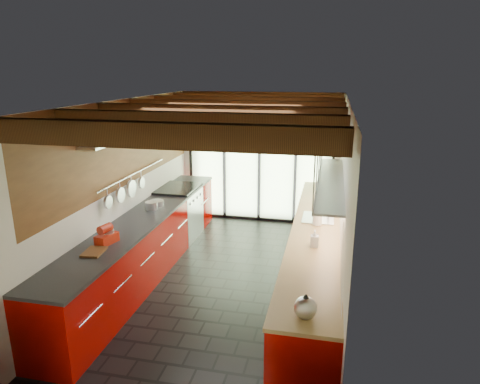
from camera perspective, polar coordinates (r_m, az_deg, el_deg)
The scene contains 18 objects.
ground at distance 6.51m, azimuth -1.70°, elevation -11.55°, with size 5.50×5.50×0.00m, color black.
room_shell at distance 5.93m, azimuth -1.83°, elevation 2.77°, with size 5.50×5.50×5.50m.
ceiling_beams at distance 6.16m, azimuth -1.02°, elevation 10.90°, with size 3.14×5.06×4.90m.
glass_door at distance 8.52m, azimuth 2.62°, elevation 6.86°, with size 2.95×0.10×2.90m.
left_counter at distance 6.71m, azimuth -12.43°, elevation -6.72°, with size 0.68×5.00×0.92m.
range_stove at distance 7.96m, azimuth -8.13°, elevation -2.78°, with size 0.66×0.90×0.97m.
right_counter at distance 6.15m, azimuth 10.00°, elevation -8.74°, with size 0.68×5.00×0.92m.
sink_assembly at distance 6.34m, azimuth 10.51°, elevation -3.15°, with size 0.45×0.52×0.43m.
upper_cabinets_right at distance 6.01m, azimuth 12.26°, elevation 4.50°, with size 0.34×3.00×3.00m.
left_wall_fixtures at distance 6.52m, azimuth -14.18°, elevation 5.54°, with size 0.28×2.60×0.96m.
stand_mixer at distance 5.61m, azimuth -17.34°, elevation -5.54°, with size 0.23×0.31×0.26m.
pot_large at distance 6.77m, azimuth -11.70°, elevation -1.78°, with size 0.20×0.20×0.12m, color silver.
pot_small at distance 6.94m, azimuth -11.07°, elevation -1.47°, with size 0.23×0.23×0.09m, color silver.
cutting_board at distance 5.39m, azimuth -18.88°, elevation -7.56°, with size 0.22×0.31×0.03m, color brown.
kettle at distance 3.89m, azimuth 8.72°, elevation -14.85°, with size 0.23×0.26×0.24m.
paper_towel at distance 6.05m, azimuth 10.29°, elevation -3.02°, with size 0.13×0.13×0.35m.
soap_bottle at distance 5.32m, azimuth 9.91°, elevation -6.12°, with size 0.10×0.10×0.21m, color silver.
bowl at distance 8.11m, azimuth 10.89°, elevation 0.98°, with size 0.23×0.23×0.06m, color silver.
Camera 1 is at (1.42, -5.59, 3.01)m, focal length 32.00 mm.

